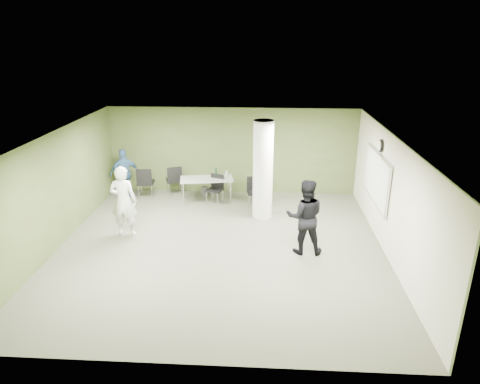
# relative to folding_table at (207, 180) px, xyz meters

# --- Properties ---
(floor) EXTENTS (8.00, 8.00, 0.00)m
(floor) POSITION_rel_folding_table_xyz_m (0.73, -3.07, -0.72)
(floor) COLOR #505140
(floor) RESTS_ON ground
(ceiling) EXTENTS (8.00, 8.00, 0.00)m
(ceiling) POSITION_rel_folding_table_xyz_m (0.73, -3.07, 2.08)
(ceiling) COLOR white
(ceiling) RESTS_ON wall_back
(wall_back) EXTENTS (8.00, 2.80, 0.02)m
(wall_back) POSITION_rel_folding_table_xyz_m (0.73, 0.93, 0.68)
(wall_back) COLOR #485327
(wall_back) RESTS_ON floor
(wall_left) EXTENTS (0.02, 8.00, 2.80)m
(wall_left) POSITION_rel_folding_table_xyz_m (-3.27, -3.07, 0.68)
(wall_left) COLOR #485327
(wall_left) RESTS_ON floor
(wall_right_cream) EXTENTS (0.02, 8.00, 2.80)m
(wall_right_cream) POSITION_rel_folding_table_xyz_m (4.73, -3.07, 0.68)
(wall_right_cream) COLOR beige
(wall_right_cream) RESTS_ON floor
(column) EXTENTS (0.56, 0.56, 2.80)m
(column) POSITION_rel_folding_table_xyz_m (1.73, -1.07, 0.68)
(column) COLOR silver
(column) RESTS_ON floor
(whiteboard) EXTENTS (0.05, 2.30, 1.30)m
(whiteboard) POSITION_rel_folding_table_xyz_m (4.65, -1.87, 0.78)
(whiteboard) COLOR silver
(whiteboard) RESTS_ON wall_right_cream
(wall_clock) EXTENTS (0.06, 0.32, 0.32)m
(wall_clock) POSITION_rel_folding_table_xyz_m (4.65, -1.87, 1.63)
(wall_clock) COLOR black
(wall_clock) RESTS_ON wall_right_cream
(folding_table) EXTENTS (1.71, 0.97, 1.02)m
(folding_table) POSITION_rel_folding_table_xyz_m (0.00, 0.00, 0.00)
(folding_table) COLOR gray
(folding_table) RESTS_ON floor
(wastebasket) EXTENTS (0.25, 0.25, 0.29)m
(wastebasket) POSITION_rel_folding_table_xyz_m (-0.16, 0.48, -0.57)
(wastebasket) COLOR #4C4C4C
(wastebasket) RESTS_ON floor
(chair_back_left) EXTENTS (0.54, 0.54, 1.01)m
(chair_back_left) POSITION_rel_folding_table_xyz_m (-2.01, 0.16, -0.12)
(chair_back_left) COLOR black
(chair_back_left) RESTS_ON floor
(chair_back_right) EXTENTS (0.63, 0.63, 0.99)m
(chair_back_right) POSITION_rel_folding_table_xyz_m (-1.14, 0.49, -0.14)
(chair_back_right) COLOR black
(chair_back_right) RESTS_ON floor
(chair_table_left) EXTENTS (0.58, 0.58, 0.90)m
(chair_table_left) POSITION_rel_folding_table_xyz_m (0.28, -0.10, -0.19)
(chair_table_left) COLOR black
(chair_table_left) RESTS_ON floor
(chair_table_right) EXTENTS (0.50, 0.50, 0.88)m
(chair_table_right) POSITION_rel_folding_table_xyz_m (1.47, -0.20, -0.20)
(chair_table_right) COLOR black
(chair_table_right) RESTS_ON floor
(woman_white) EXTENTS (0.69, 0.45, 1.88)m
(woman_white) POSITION_rel_folding_table_xyz_m (-1.83, -2.47, 0.22)
(woman_white) COLOR silver
(woman_white) RESTS_ON floor
(man_black) EXTENTS (0.90, 0.71, 1.85)m
(man_black) POSITION_rel_folding_table_xyz_m (2.75, -3.16, 0.21)
(man_black) COLOR black
(man_black) RESTS_ON floor
(man_blue) EXTENTS (1.00, 0.76, 1.59)m
(man_blue) POSITION_rel_folding_table_xyz_m (-2.67, 0.25, 0.08)
(man_blue) COLOR #39618D
(man_blue) RESTS_ON floor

